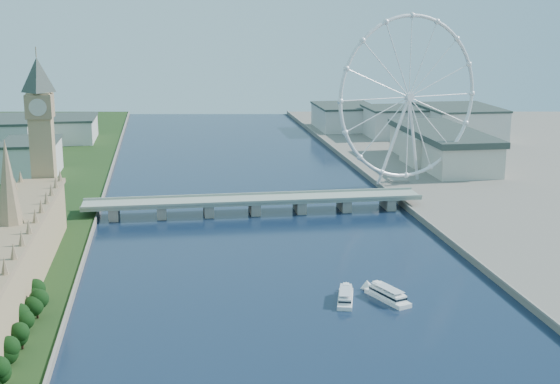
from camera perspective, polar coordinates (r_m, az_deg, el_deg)
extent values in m
cube|color=tan|center=(384.30, -18.90, -4.55)|extent=(24.00, 200.00, 28.00)
cone|color=#937A59|center=(375.42, -19.30, 0.70)|extent=(12.00, 12.00, 40.00)
cube|color=tan|center=(481.80, -16.92, 2.26)|extent=(13.00, 13.00, 80.00)
cube|color=#937A59|center=(477.15, -17.17, 6.04)|extent=(15.00, 15.00, 14.00)
pyramid|color=#2D3833|center=(474.81, -17.40, 9.39)|extent=(20.02, 20.02, 20.00)
cube|color=gray|center=(508.39, -1.89, -0.60)|extent=(220.00, 22.00, 2.00)
cube|color=gray|center=(507.47, -12.04, -1.47)|extent=(6.00, 20.00, 7.50)
cube|color=gray|center=(506.39, -8.65, -1.36)|extent=(6.00, 20.00, 7.50)
cube|color=gray|center=(507.08, -5.26, -1.24)|extent=(6.00, 20.00, 7.50)
cube|color=gray|center=(509.54, -1.89, -1.12)|extent=(6.00, 20.00, 7.50)
cube|color=gray|center=(513.74, 1.44, -1.00)|extent=(6.00, 20.00, 7.50)
cube|color=gray|center=(519.64, 4.70, -0.88)|extent=(6.00, 20.00, 7.50)
cube|color=gray|center=(527.19, 7.87, -0.76)|extent=(6.00, 20.00, 7.50)
torus|color=silver|center=(576.80, 9.42, 6.87)|extent=(113.60, 39.12, 118.60)
cylinder|color=silver|center=(576.80, 9.42, 6.87)|extent=(7.25, 6.61, 6.00)
cube|color=gray|center=(595.43, 8.62, 0.84)|extent=(14.00, 10.00, 2.00)
cube|color=beige|center=(639.27, -17.71, 2.30)|extent=(40.00, 60.00, 26.00)
cube|color=beige|center=(733.28, -19.75, 3.71)|extent=(60.00, 80.00, 32.00)
cube|color=beige|center=(804.43, -15.15, 4.43)|extent=(50.00, 70.00, 22.00)
cube|color=beige|center=(813.94, 8.49, 5.05)|extent=(60.00, 60.00, 28.00)
cube|color=beige|center=(814.76, 12.95, 4.94)|extent=(70.00, 90.00, 30.00)
cube|color=beige|center=(861.22, 4.76, 5.45)|extent=(60.00, 80.00, 24.00)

